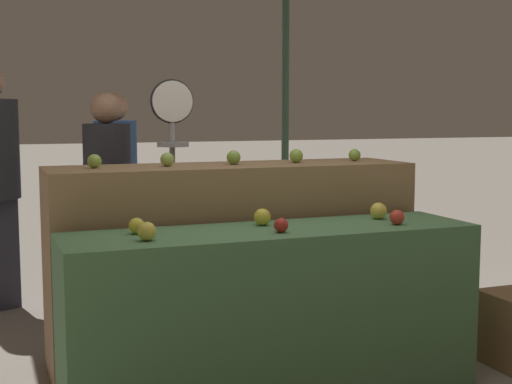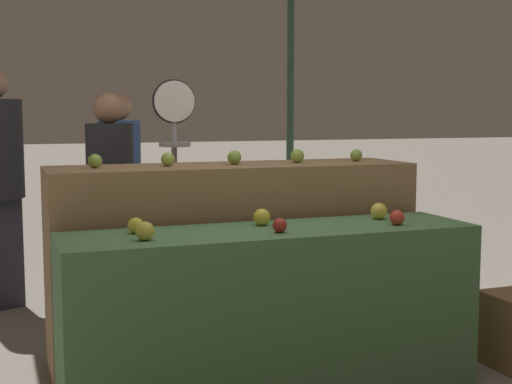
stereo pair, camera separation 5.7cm
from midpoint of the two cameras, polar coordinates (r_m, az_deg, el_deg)
name	(u,v)px [view 2 (the right image)]	position (r m, az deg, el deg)	size (l,w,h in m)	color
display_counter_front	(272,313)	(3.59, 1.75, -9.66)	(2.06, 0.55, 0.85)	#4C7A4C
display_counter_back	(234,262)	(4.11, -1.41, -5.64)	(2.06, 0.55, 1.12)	olive
apple_front_0	(145,231)	(3.21, -8.37, -3.11)	(0.09, 0.09, 0.09)	gold
apple_front_1	(280,225)	(3.39, 2.40, -2.68)	(0.07, 0.07, 0.07)	#AD281E
apple_front_2	(397,218)	(3.69, 11.66, -2.02)	(0.08, 0.08, 0.08)	red
apple_front_3	(136,226)	(3.40, -9.13, -2.67)	(0.08, 0.08, 0.08)	gold
apple_front_4	(262,217)	(3.60, 0.92, -2.02)	(0.09, 0.09, 0.09)	gold
apple_front_5	(379,211)	(3.87, 10.22, -1.51)	(0.09, 0.09, 0.09)	yellow
apple_back_0	(95,161)	(3.86, -12.34, 2.44)	(0.08, 0.08, 0.08)	#84AD3D
apple_back_1	(168,159)	(3.91, -6.65, 2.60)	(0.08, 0.08, 0.08)	#8EB247
apple_back_2	(234,158)	(4.03, -1.34, 2.77)	(0.08, 0.08, 0.08)	#7AA338
apple_back_3	(297,156)	(4.17, 3.72, 2.89)	(0.08, 0.08, 0.08)	#84AD3D
apple_back_4	(356,155)	(4.35, 8.40, 2.93)	(0.07, 0.07, 0.07)	#84AD3D
produce_scale	(175,150)	(4.53, -6.17, 3.35)	(0.28, 0.20, 1.62)	#99999E
person_vendor_at_scale	(110,191)	(4.81, -11.23, 0.07)	(0.42, 0.42, 1.55)	#2D2D38
person_customer_left	(120,179)	(5.60, -10.55, 1.00)	(0.38, 0.38, 1.56)	#2D2D38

